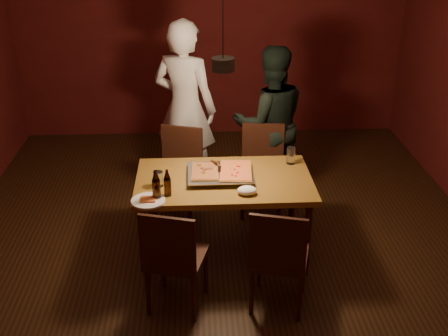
{
  "coord_description": "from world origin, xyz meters",
  "views": [
    {
      "loc": [
        -0.22,
        -4.24,
        2.88
      ],
      "look_at": [
        0.01,
        0.03,
        0.85
      ],
      "focal_mm": 45.0,
      "sensor_mm": 36.0,
      "label": 1
    }
  ],
  "objects_px": {
    "chair_far_right": "(262,161)",
    "beer_bottle_a": "(156,185)",
    "plate_slice": "(148,201)",
    "chair_near_right": "(279,252)",
    "pizza_tray": "(220,175)",
    "pendant_lamp": "(223,63)",
    "diner_white": "(185,109)",
    "chair_near_left": "(173,252)",
    "dining_table": "(224,186)",
    "diner_dark": "(270,123)",
    "chair_far_left": "(179,164)",
    "beer_bottle_b": "(167,183)"
  },
  "relations": [
    {
      "from": "beer_bottle_a",
      "to": "diner_white",
      "type": "xyz_separation_m",
      "value": [
        0.21,
        1.63,
        0.06
      ]
    },
    {
      "from": "chair_far_left",
      "to": "beer_bottle_a",
      "type": "relative_size",
      "value": 2.09
    },
    {
      "from": "chair_far_left",
      "to": "diner_dark",
      "type": "height_order",
      "value": "diner_dark"
    },
    {
      "from": "chair_near_left",
      "to": "chair_near_right",
      "type": "relative_size",
      "value": 1.01
    },
    {
      "from": "chair_far_right",
      "to": "chair_near_left",
      "type": "distance_m",
      "value": 1.79
    },
    {
      "from": "beer_bottle_b",
      "to": "diner_dark",
      "type": "distance_m",
      "value": 1.75
    },
    {
      "from": "chair_far_right",
      "to": "chair_near_right",
      "type": "height_order",
      "value": "same"
    },
    {
      "from": "pizza_tray",
      "to": "chair_far_right",
      "type": "bearing_deg",
      "value": 54.7
    },
    {
      "from": "chair_near_right",
      "to": "diner_dark",
      "type": "relative_size",
      "value": 0.32
    },
    {
      "from": "dining_table",
      "to": "plate_slice",
      "type": "xyz_separation_m",
      "value": [
        -0.62,
        -0.37,
        0.08
      ]
    },
    {
      "from": "beer_bottle_a",
      "to": "plate_slice",
      "type": "xyz_separation_m",
      "value": [
        -0.07,
        -0.04,
        -0.12
      ]
    },
    {
      "from": "chair_near_left",
      "to": "diner_white",
      "type": "distance_m",
      "value": 2.1
    },
    {
      "from": "pizza_tray",
      "to": "diner_white",
      "type": "relative_size",
      "value": 0.3
    },
    {
      "from": "pizza_tray",
      "to": "plate_slice",
      "type": "distance_m",
      "value": 0.71
    },
    {
      "from": "plate_slice",
      "to": "diner_white",
      "type": "distance_m",
      "value": 1.7
    },
    {
      "from": "chair_near_left",
      "to": "diner_dark",
      "type": "xyz_separation_m",
      "value": [
        0.96,
        1.92,
        0.27
      ]
    },
    {
      "from": "chair_far_right",
      "to": "pizza_tray",
      "type": "height_order",
      "value": "chair_far_right"
    },
    {
      "from": "plate_slice",
      "to": "chair_near_right",
      "type": "bearing_deg",
      "value": -23.86
    },
    {
      "from": "dining_table",
      "to": "beer_bottle_b",
      "type": "bearing_deg",
      "value": -149.26
    },
    {
      "from": "dining_table",
      "to": "chair_far_right",
      "type": "distance_m",
      "value": 0.93
    },
    {
      "from": "chair_far_right",
      "to": "pizza_tray",
      "type": "bearing_deg",
      "value": 67.45
    },
    {
      "from": "diner_white",
      "to": "chair_near_right",
      "type": "bearing_deg",
      "value": 132.61
    },
    {
      "from": "chair_near_left",
      "to": "beer_bottle_a",
      "type": "xyz_separation_m",
      "value": [
        -0.13,
        0.44,
        0.34
      ]
    },
    {
      "from": "chair_far_right",
      "to": "pizza_tray",
      "type": "xyz_separation_m",
      "value": [
        -0.46,
        -0.78,
        0.24
      ]
    },
    {
      "from": "pizza_tray",
      "to": "beer_bottle_a",
      "type": "relative_size",
      "value": 2.18
    },
    {
      "from": "chair_far_left",
      "to": "chair_near_left",
      "type": "relative_size",
      "value": 1.01
    },
    {
      "from": "beer_bottle_a",
      "to": "pendant_lamp",
      "type": "xyz_separation_m",
      "value": [
        0.54,
        0.31,
        0.88
      ]
    },
    {
      "from": "chair_far_left",
      "to": "diner_white",
      "type": "bearing_deg",
      "value": -79.83
    },
    {
      "from": "dining_table",
      "to": "pendant_lamp",
      "type": "bearing_deg",
      "value": -107.76
    },
    {
      "from": "dining_table",
      "to": "chair_near_right",
      "type": "xyz_separation_m",
      "value": [
        0.36,
        -0.81,
        -0.14
      ]
    },
    {
      "from": "chair_far_right",
      "to": "diner_white",
      "type": "relative_size",
      "value": 0.26
    },
    {
      "from": "chair_far_right",
      "to": "beer_bottle_a",
      "type": "height_order",
      "value": "beer_bottle_a"
    },
    {
      "from": "plate_slice",
      "to": "diner_dark",
      "type": "xyz_separation_m",
      "value": [
        1.16,
        1.52,
        0.05
      ]
    },
    {
      "from": "chair_far_left",
      "to": "chair_near_right",
      "type": "xyz_separation_m",
      "value": [
        0.76,
        -1.58,
        0.0
      ]
    },
    {
      "from": "pizza_tray",
      "to": "beer_bottle_b",
      "type": "xyz_separation_m",
      "value": [
        -0.43,
        -0.31,
        0.09
      ]
    },
    {
      "from": "chair_near_right",
      "to": "diner_dark",
      "type": "xyz_separation_m",
      "value": [
        0.18,
        1.96,
        0.27
      ]
    },
    {
      "from": "beer_bottle_a",
      "to": "diner_dark",
      "type": "height_order",
      "value": "diner_dark"
    },
    {
      "from": "dining_table",
      "to": "chair_near_left",
      "type": "bearing_deg",
      "value": -118.74
    },
    {
      "from": "chair_near_right",
      "to": "pizza_tray",
      "type": "bearing_deg",
      "value": 130.47
    },
    {
      "from": "chair_near_left",
      "to": "chair_far_right",
      "type": "bearing_deg",
      "value": 77.59
    },
    {
      "from": "dining_table",
      "to": "chair_near_left",
      "type": "relative_size",
      "value": 2.89
    },
    {
      "from": "chair_far_right",
      "to": "pendant_lamp",
      "type": "height_order",
      "value": "pendant_lamp"
    },
    {
      "from": "beer_bottle_a",
      "to": "plate_slice",
      "type": "distance_m",
      "value": 0.14
    },
    {
      "from": "chair_near_right",
      "to": "plate_slice",
      "type": "distance_m",
      "value": 1.09
    },
    {
      "from": "chair_far_right",
      "to": "diner_dark",
      "type": "xyz_separation_m",
      "value": [
        0.11,
        0.34,
        0.27
      ]
    },
    {
      "from": "pizza_tray",
      "to": "diner_dark",
      "type": "height_order",
      "value": "diner_dark"
    },
    {
      "from": "dining_table",
      "to": "chair_near_right",
      "type": "relative_size",
      "value": 2.91
    },
    {
      "from": "beer_bottle_b",
      "to": "diner_dark",
      "type": "bearing_deg",
      "value": 54.79
    },
    {
      "from": "chair_far_right",
      "to": "pizza_tray",
      "type": "relative_size",
      "value": 0.88
    },
    {
      "from": "diner_dark",
      "to": "diner_white",
      "type": "bearing_deg",
      "value": -15.78
    }
  ]
}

